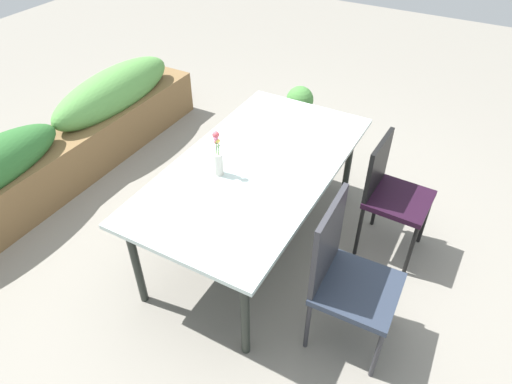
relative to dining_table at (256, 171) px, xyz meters
name	(u,v)px	position (x,y,z in m)	size (l,w,h in m)	color
ground_plane	(248,246)	(-0.07, 0.03, -0.67)	(12.00, 12.00, 0.00)	gray
dining_table	(256,171)	(0.00, 0.00, 0.00)	(1.86, 0.98, 0.72)	#B2C6C1
chair_near_left	(345,272)	(-0.42, -0.80, -0.14)	(0.46, 0.46, 0.96)	#273040
chair_near_right	(391,190)	(0.42, -0.82, -0.15)	(0.42, 0.42, 0.88)	black
flower_vase	(218,158)	(-0.20, 0.16, 0.17)	(0.06, 0.06, 0.31)	silver
planter_box	(61,146)	(-0.12, 1.81, -0.32)	(3.15, 0.44, 0.75)	brown
potted_plant	(299,109)	(1.58, 0.39, -0.41)	(0.27, 0.27, 0.49)	#9E6047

